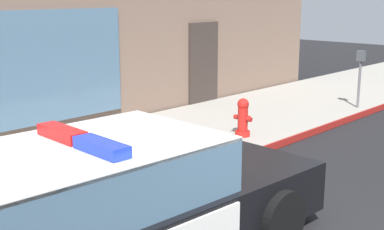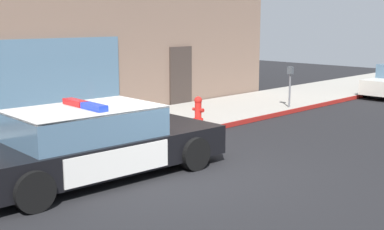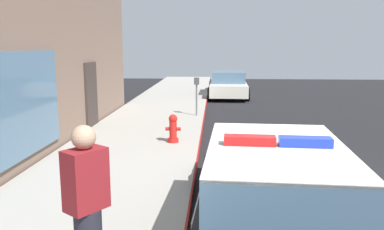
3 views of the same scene
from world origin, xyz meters
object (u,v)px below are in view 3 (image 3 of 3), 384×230
Objects in this scene: fire_hydrant at (173,129)px; pedestrian_on_sidewalk at (87,208)px; police_cruiser at (274,194)px; parking_meter at (197,89)px; car_down_street at (228,84)px.

pedestrian_on_sidewalk is at bearing 178.10° from fire_hydrant.
police_cruiser is 5.13m from fire_hydrant.
police_cruiser reaches higher than parking_meter.
car_down_street is 16.43m from pedestrian_on_sidewalk.
fire_hydrant is 6.13m from pedestrian_on_sidewalk.
pedestrian_on_sidewalk reaches higher than fire_hydrant.
fire_hydrant is 0.54× the size of parking_meter.
police_cruiser is 1.13× the size of car_down_street.
pedestrian_on_sidewalk reaches higher than car_down_street.
car_down_street is 3.48× the size of parking_meter.
police_cruiser is at bearing -158.80° from fire_hydrant.
pedestrian_on_sidewalk is at bearing 125.76° from police_cruiser.
parking_meter is (8.67, 1.44, 0.40)m from police_cruiser.
police_cruiser is at bearing -111.54° from pedestrian_on_sidewalk.
police_cruiser is 3.94× the size of parking_meter.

